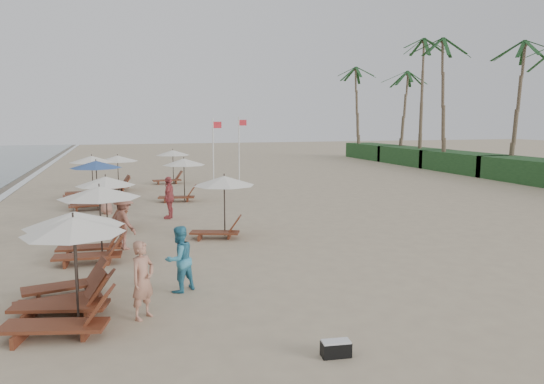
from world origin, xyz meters
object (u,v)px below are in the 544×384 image
object	(u,v)px
lounger_station_6	(115,172)
beachgoer_near	(143,280)
duffel_bag	(336,348)
inland_station_0	(221,197)
beachgoer_far_b	(106,195)
inland_station_1	(181,174)
lounger_station_0	(62,278)
lounger_station_4	(93,182)
beachgoer_far_a	(169,198)
lounger_station_1	(67,256)
lounger_station_2	(93,221)
lounger_station_5	(87,179)
inland_station_2	(171,162)
flag_pole_near	(214,149)
lounger_station_3	(100,204)
beachgoer_mid_a	(179,259)
beachgoer_mid_b	(124,223)

from	to	relation	value
lounger_station_6	beachgoer_near	size ratio (longest dim) A/B	1.56
lounger_station_6	duffel_bag	xyz separation A→B (m)	(3.79, -23.93, -1.00)
inland_station_0	beachgoer_far_b	world-z (taller)	inland_station_0
inland_station_1	beachgoer_far_b	xyz separation A→B (m)	(-3.72, -2.72, -0.59)
lounger_station_0	lounger_station_4	size ratio (longest dim) A/B	0.99
beachgoer_far_a	lounger_station_1	bearing A→B (deg)	3.05
lounger_station_2	lounger_station_1	bearing A→B (deg)	-96.69
lounger_station_2	lounger_station_5	size ratio (longest dim) A/B	0.98
lounger_station_6	beachgoer_far_b	distance (m)	7.81
inland_station_2	duffel_bag	world-z (taller)	inland_station_2
lounger_station_0	flag_pole_near	size ratio (longest dim) A/B	0.60
lounger_station_3	flag_pole_near	bearing A→B (deg)	60.50
lounger_station_0	beachgoer_near	size ratio (longest dim) A/B	1.51
lounger_station_2	lounger_station_6	bearing A→B (deg)	87.76
lounger_station_3	lounger_station_4	xyz separation A→B (m)	(-0.47, 5.52, 0.21)
inland_station_2	flag_pole_near	distance (m)	3.81
flag_pole_near	inland_station_1	bearing A→B (deg)	-118.17
inland_station_0	inland_station_2	xyz separation A→B (m)	(-0.11, 16.63, -0.06)
lounger_station_1	lounger_station_4	bearing A→B (deg)	89.74
lounger_station_5	beachgoer_mid_a	world-z (taller)	lounger_station_5
duffel_bag	flag_pole_near	distance (m)	24.06
inland_station_1	lounger_station_0	bearing A→B (deg)	-105.25
lounger_station_1	lounger_station_4	distance (m)	13.44
lounger_station_1	beachgoer_mid_b	xyz separation A→B (m)	(1.35, 4.84, -0.24)
lounger_station_2	inland_station_0	world-z (taller)	lounger_station_2
lounger_station_5	inland_station_1	xyz separation A→B (m)	(4.76, -2.21, 0.34)
duffel_bag	flag_pole_near	xyz separation A→B (m)	(2.23, 23.85, 2.25)
lounger_station_5	duffel_bag	xyz separation A→B (m)	(5.21, -21.06, -0.94)
inland_station_2	beachgoer_far_b	world-z (taller)	inland_station_2
lounger_station_3	lounger_station_1	bearing A→B (deg)	-93.83
lounger_station_0	duffel_bag	bearing A→B (deg)	-30.60
lounger_station_3	inland_station_2	xyz separation A→B (m)	(4.13, 14.35, 0.38)
lounger_station_1	inland_station_2	size ratio (longest dim) A/B	0.98
lounger_station_5	duffel_bag	bearing A→B (deg)	-76.12
lounger_station_2	beachgoer_mid_b	bearing A→B (deg)	49.24
lounger_station_0	beachgoer_mid_a	bearing A→B (deg)	31.38
lounger_station_3	lounger_station_4	bearing A→B (deg)	94.87
beachgoer_mid_a	duffel_bag	bearing A→B (deg)	84.51
inland_station_1	beachgoer_far_b	bearing A→B (deg)	-143.85
lounger_station_0	flag_pole_near	world-z (taller)	flag_pole_near
beachgoer_far_a	duffel_bag	world-z (taller)	beachgoer_far_a
duffel_bag	inland_station_1	bearing A→B (deg)	91.37
inland_station_1	beachgoer_mid_a	size ratio (longest dim) A/B	1.59
lounger_station_2	beachgoer_far_a	distance (m)	6.64
lounger_station_3	beachgoer_near	distance (m)	9.47
lounger_station_2	inland_station_0	xyz separation A→B (m)	(4.32, 1.85, 0.30)
lounger_station_4	beachgoer_far_b	size ratio (longest dim) A/B	1.55
lounger_station_3	lounger_station_5	xyz separation A→B (m)	(-0.88, 8.79, 0.04)
inland_station_1	duffel_bag	distance (m)	18.90
beachgoer_mid_b	inland_station_0	bearing A→B (deg)	-107.50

